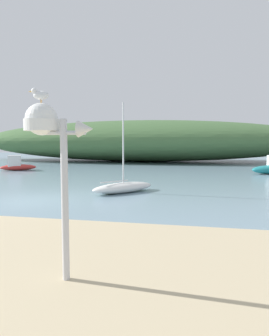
{
  "coord_description": "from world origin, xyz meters",
  "views": [
    {
      "loc": [
        6.9,
        -11.85,
        2.53
      ],
      "look_at": [
        3.52,
        4.93,
        1.09
      ],
      "focal_mm": 31.87,
      "sensor_mm": 36.0,
      "label": 1
    }
  ],
  "objects_px": {
    "mast_structure": "(48,133)",
    "sailboat_east_reach": "(123,187)",
    "motorboat_near_shore": "(17,165)",
    "seagull_on_radar": "(40,94)"
  },
  "relations": [
    {
      "from": "seagull_on_radar",
      "to": "motorboat_near_shore",
      "type": "distance_m",
      "value": 24.45
    },
    {
      "from": "motorboat_near_shore",
      "to": "sailboat_east_reach",
      "type": "height_order",
      "value": "sailboat_east_reach"
    },
    {
      "from": "mast_structure",
      "to": "motorboat_near_shore",
      "type": "distance_m",
      "value": 24.45
    },
    {
      "from": "motorboat_near_shore",
      "to": "sailboat_east_reach",
      "type": "bearing_deg",
      "value": -38.81
    },
    {
      "from": "mast_structure",
      "to": "motorboat_near_shore",
      "type": "bearing_deg",
      "value": 124.17
    },
    {
      "from": "mast_structure",
      "to": "sailboat_east_reach",
      "type": "relative_size",
      "value": 0.66
    },
    {
      "from": "motorboat_near_shore",
      "to": "sailboat_east_reach",
      "type": "xyz_separation_m",
      "value": [
        12.53,
        -10.08,
        -0.19
      ]
    },
    {
      "from": "motorboat_near_shore",
      "to": "sailboat_east_reach",
      "type": "relative_size",
      "value": 0.72
    },
    {
      "from": "mast_structure",
      "to": "sailboat_east_reach",
      "type": "distance_m",
      "value": 10.41
    },
    {
      "from": "seagull_on_radar",
      "to": "mast_structure",
      "type": "bearing_deg",
      "value": 0.67
    }
  ]
}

